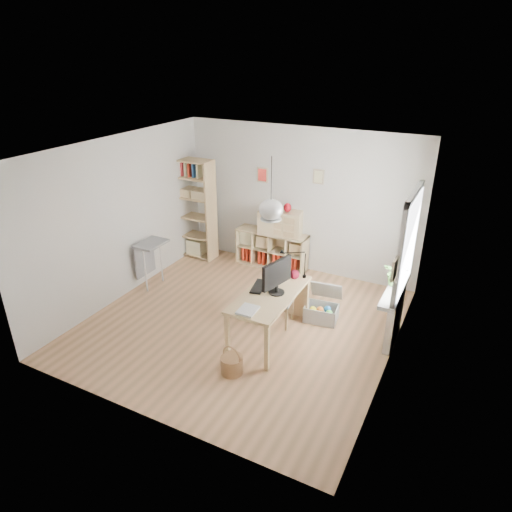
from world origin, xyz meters
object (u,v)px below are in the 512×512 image
at_px(tall_bookshelf, 194,205).
at_px(drawer_chest, 280,222).
at_px(monitor, 277,275).
at_px(desk, 270,299).
at_px(chair, 281,296).
at_px(cube_shelf, 271,251).
at_px(storage_chest, 322,309).

relative_size(tall_bookshelf, drawer_chest, 2.52).
relative_size(monitor, drawer_chest, 0.72).
bearing_deg(tall_bookshelf, desk, -37.01).
height_order(desk, drawer_chest, drawer_chest).
distance_m(desk, chair, 0.52).
relative_size(cube_shelf, monitor, 2.45).
height_order(tall_bookshelf, storage_chest, tall_bookshelf).
height_order(cube_shelf, tall_bookshelf, tall_bookshelf).
height_order(monitor, drawer_chest, monitor).
xyz_separation_m(chair, drawer_chest, (-0.79, 1.72, 0.50)).
relative_size(chair, drawer_chest, 1.00).
bearing_deg(tall_bookshelf, storage_chest, -19.64).
bearing_deg(drawer_chest, storage_chest, -54.35).
bearing_deg(cube_shelf, desk, -65.39).
distance_m(cube_shelf, storage_chest, 2.09).
bearing_deg(chair, monitor, -81.03).
height_order(storage_chest, drawer_chest, drawer_chest).
xyz_separation_m(chair, storage_chest, (0.57, 0.36, -0.28)).
relative_size(tall_bookshelf, storage_chest, 3.20).
bearing_deg(storage_chest, monitor, -126.01).
bearing_deg(storage_chest, desk, -128.87).
relative_size(chair, monitor, 1.39).
height_order(chair, storage_chest, chair).
height_order(cube_shelf, chair, chair).
distance_m(desk, tall_bookshelf, 3.27).
height_order(cube_shelf, storage_chest, cube_shelf).
bearing_deg(cube_shelf, drawer_chest, -12.07).
bearing_deg(chair, drawer_chest, 107.97).
bearing_deg(desk, monitor, 29.46).
bearing_deg(desk, cube_shelf, 114.61).
xyz_separation_m(cube_shelf, tall_bookshelf, (-1.56, -0.28, 0.79)).
relative_size(cube_shelf, tall_bookshelf, 0.70).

